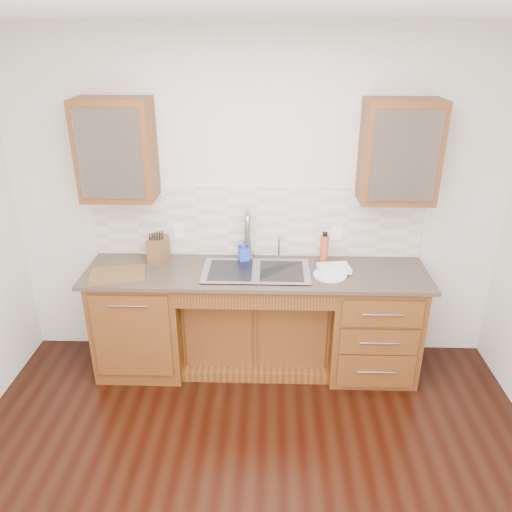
{
  "coord_description": "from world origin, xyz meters",
  "views": [
    {
      "loc": [
        0.11,
        -2.1,
        2.63
      ],
      "look_at": [
        0.0,
        1.4,
        1.05
      ],
      "focal_mm": 35.0,
      "sensor_mm": 36.0,
      "label": 1
    }
  ],
  "objects_px": {
    "soap_bottle": "(244,251)",
    "plate": "(330,275)",
    "cutting_board": "(118,275)",
    "knife_block": "(158,250)",
    "water_bottle": "(324,250)"
  },
  "relations": [
    {
      "from": "knife_block",
      "to": "cutting_board",
      "type": "distance_m",
      "value": 0.39
    },
    {
      "from": "soap_bottle",
      "to": "knife_block",
      "type": "relative_size",
      "value": 0.85
    },
    {
      "from": "soap_bottle",
      "to": "plate",
      "type": "xyz_separation_m",
      "value": [
        0.68,
        -0.26,
        -0.08
      ]
    },
    {
      "from": "plate",
      "to": "knife_block",
      "type": "height_order",
      "value": "knife_block"
    },
    {
      "from": "soap_bottle",
      "to": "cutting_board",
      "type": "bearing_deg",
      "value": -178.73
    },
    {
      "from": "soap_bottle",
      "to": "water_bottle",
      "type": "relative_size",
      "value": 0.73
    },
    {
      "from": "plate",
      "to": "cutting_board",
      "type": "distance_m",
      "value": 1.64
    },
    {
      "from": "plate",
      "to": "knife_block",
      "type": "xyz_separation_m",
      "value": [
        -1.37,
        0.22,
        0.1
      ]
    },
    {
      "from": "soap_bottle",
      "to": "knife_block",
      "type": "xyz_separation_m",
      "value": [
        -0.69,
        -0.04,
        0.02
      ]
    },
    {
      "from": "water_bottle",
      "to": "plate",
      "type": "distance_m",
      "value": 0.25
    },
    {
      "from": "cutting_board",
      "to": "soap_bottle",
      "type": "bearing_deg",
      "value": 17.75
    },
    {
      "from": "water_bottle",
      "to": "cutting_board",
      "type": "relative_size",
      "value": 0.59
    },
    {
      "from": "knife_block",
      "to": "cutting_board",
      "type": "relative_size",
      "value": 0.51
    },
    {
      "from": "cutting_board",
      "to": "knife_block",
      "type": "bearing_deg",
      "value": 45.2
    },
    {
      "from": "plate",
      "to": "cutting_board",
      "type": "height_order",
      "value": "cutting_board"
    }
  ]
}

